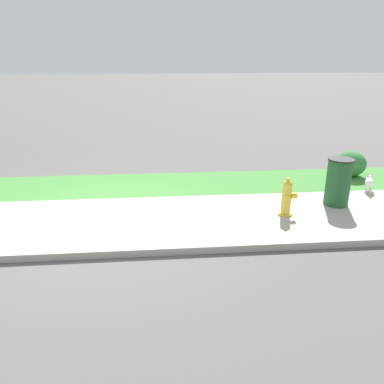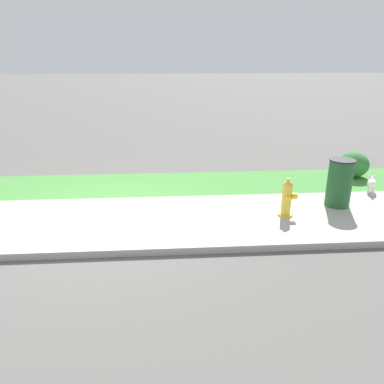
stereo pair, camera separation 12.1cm
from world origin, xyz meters
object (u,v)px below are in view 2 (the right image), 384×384
fire_hydrant_far_end (287,198)px  small_white_dog (372,183)px  trash_bin (340,183)px  shrub_bush_mid_verge (353,164)px

fire_hydrant_far_end → small_white_dog: bearing=118.7°
trash_bin → shrub_bush_mid_verge: bearing=56.6°
small_white_dog → fire_hydrant_far_end: bearing=144.8°
trash_bin → shrub_bush_mid_verge: 2.23m
fire_hydrant_far_end → trash_bin: trash_bin is taller
shrub_bush_mid_verge → small_white_dog: bearing=-96.3°
small_white_dog → shrub_bush_mid_verge: size_ratio=0.60×
trash_bin → shrub_bush_mid_verge: size_ratio=1.30×
fire_hydrant_far_end → shrub_bush_mid_verge: size_ratio=1.00×
shrub_bush_mid_verge → trash_bin: bearing=-123.4°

